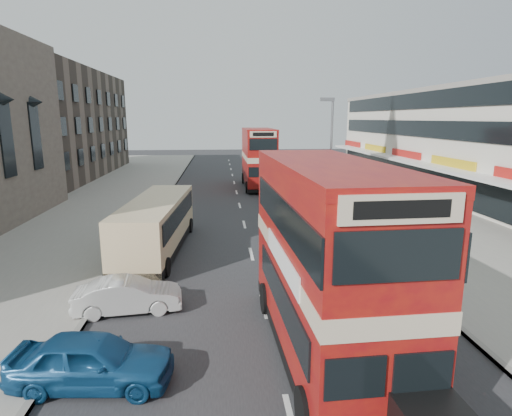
# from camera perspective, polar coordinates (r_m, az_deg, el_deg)

# --- Properties ---
(ground) EXTENTS (160.00, 160.00, 0.00)m
(ground) POSITION_cam_1_polar(r_m,az_deg,el_deg) (13.87, 1.98, -16.76)
(ground) COLOR #28282B
(ground) RESTS_ON ground
(road_surface) EXTENTS (12.00, 90.00, 0.01)m
(road_surface) POSITION_cam_1_polar(r_m,az_deg,el_deg) (32.78, -2.24, 0.34)
(road_surface) COLOR #28282B
(road_surface) RESTS_ON ground
(pavement_right) EXTENTS (12.00, 90.00, 0.15)m
(pavement_right) POSITION_cam_1_polar(r_m,az_deg,el_deg) (35.41, 17.55, 0.78)
(pavement_right) COLOR gray
(pavement_right) RESTS_ON ground
(pavement_left) EXTENTS (12.00, 90.00, 0.15)m
(pavement_left) POSITION_cam_1_polar(r_m,az_deg,el_deg) (34.37, -22.65, 0.08)
(pavement_left) COLOR gray
(pavement_left) RESTS_ON ground
(kerb_left) EXTENTS (0.20, 90.00, 0.16)m
(kerb_left) POSITION_cam_1_polar(r_m,az_deg,el_deg) (33.05, -12.86, 0.27)
(kerb_left) COLOR gray
(kerb_left) RESTS_ON ground
(kerb_right) EXTENTS (0.20, 90.00, 0.16)m
(kerb_right) POSITION_cam_1_polar(r_m,az_deg,el_deg) (33.60, 8.21, 0.64)
(kerb_right) COLOR gray
(kerb_right) RESTS_ON ground
(brick_terrace) EXTENTS (14.00, 28.00, 12.00)m
(brick_terrace) POSITION_cam_1_polar(r_m,az_deg,el_deg) (54.08, -27.71, 10.04)
(brick_terrace) COLOR #66594C
(brick_terrace) RESTS_ON ground
(commercial_row) EXTENTS (9.90, 46.20, 9.30)m
(commercial_row) POSITION_cam_1_polar(r_m,az_deg,el_deg) (40.30, 27.48, 7.94)
(commercial_row) COLOR silver
(commercial_row) RESTS_ON ground
(street_lamp) EXTENTS (1.00, 0.20, 8.12)m
(street_lamp) POSITION_cam_1_polar(r_m,az_deg,el_deg) (31.16, 10.07, 8.43)
(street_lamp) COLOR slate
(street_lamp) RESTS_ON ground
(bus_main) EXTENTS (3.01, 9.80, 5.38)m
(bus_main) POSITION_cam_1_polar(r_m,az_deg,el_deg) (11.92, 9.59, -6.98)
(bus_main) COLOR black
(bus_main) RESTS_ON ground
(bus_second) EXTENTS (2.76, 10.04, 5.53)m
(bus_second) POSITION_cam_1_polar(r_m,az_deg,el_deg) (41.00, 0.37, 6.84)
(bus_second) COLOR black
(bus_second) RESTS_ON ground
(coach) EXTENTS (3.07, 9.57, 2.50)m
(coach) POSITION_cam_1_polar(r_m,az_deg,el_deg) (21.87, -13.38, -2.02)
(coach) COLOR black
(coach) RESTS_ON ground
(car_left_near) EXTENTS (4.20, 1.98, 1.39)m
(car_left_near) POSITION_cam_1_polar(r_m,az_deg,el_deg) (12.02, -21.40, -18.76)
(car_left_near) COLOR navy
(car_left_near) RESTS_ON ground
(car_left_front) EXTENTS (3.80, 1.68, 1.21)m
(car_left_front) POSITION_cam_1_polar(r_m,az_deg,el_deg) (15.66, -17.01, -11.32)
(car_left_front) COLOR silver
(car_left_front) RESTS_ON ground
(car_right_a) EXTENTS (4.53, 2.03, 1.29)m
(car_right_a) POSITION_cam_1_polar(r_m,az_deg,el_deg) (28.07, 9.64, -0.49)
(car_right_a) COLOR maroon
(car_right_a) RESTS_ON ground
(car_right_b) EXTENTS (4.04, 1.91, 1.12)m
(car_right_b) POSITION_cam_1_polar(r_m,az_deg,el_deg) (34.46, 6.32, 1.80)
(car_right_b) COLOR orange
(car_right_b) RESTS_ON ground
(pedestrian_near) EXTENTS (0.71, 0.55, 1.72)m
(pedestrian_near) POSITION_cam_1_polar(r_m,az_deg,el_deg) (29.65, 14.39, 0.69)
(pedestrian_near) COLOR gray
(pedestrian_near) RESTS_ON pavement_right
(cyclist) EXTENTS (0.77, 1.82, 2.07)m
(cyclist) POSITION_cam_1_polar(r_m,az_deg,el_deg) (33.71, 5.38, 1.82)
(cyclist) COLOR gray
(cyclist) RESTS_ON ground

